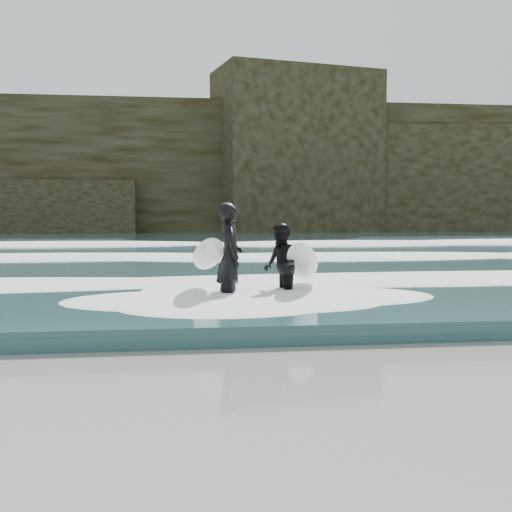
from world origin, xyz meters
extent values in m
plane|color=olive|center=(0.00, 0.00, 0.00)|extent=(120.00, 120.00, 0.00)
cube|color=#264B4E|center=(0.00, 29.00, 0.15)|extent=(90.00, 52.00, 0.30)
cube|color=black|center=(0.00, 46.00, 5.00)|extent=(70.00, 9.00, 10.00)
ellipsoid|color=white|center=(0.00, 9.00, 0.40)|extent=(60.00, 3.20, 0.20)
ellipsoid|color=white|center=(0.00, 16.00, 0.42)|extent=(60.00, 4.00, 0.24)
ellipsoid|color=white|center=(0.00, 25.00, 0.45)|extent=(60.00, 4.80, 0.30)
imported|color=black|center=(0.56, 6.33, 1.00)|extent=(0.55, 0.78, 2.00)
ellipsoid|color=silver|center=(0.16, 6.38, 1.04)|extent=(0.59, 1.97, 0.80)
imported|color=black|center=(1.58, 6.70, 0.80)|extent=(0.73, 0.87, 1.61)
ellipsoid|color=white|center=(2.00, 6.70, 0.86)|extent=(1.10, 2.17, 0.95)
camera|label=1|loc=(-0.50, -5.40, 1.84)|focal=45.00mm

